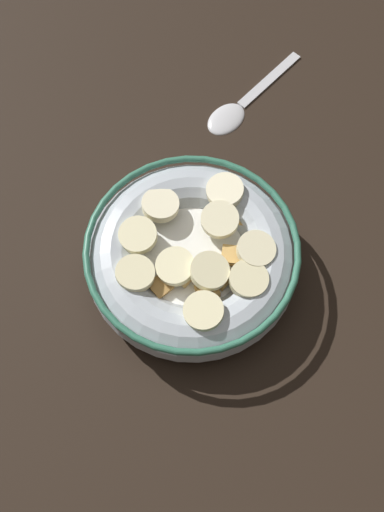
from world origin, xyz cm
name	(u,v)px	position (x,y,z in cm)	size (l,w,h in cm)	color
ground_plane	(192,273)	(0.00, 0.00, -1.00)	(106.37, 106.37, 2.00)	black
cereal_bowl	(192,258)	(0.00, -0.01, 2.66)	(18.68, 18.68, 5.58)	#B2BCC6
spoon	(236,108)	(16.27, 8.35, 0.35)	(13.71, 3.23, 0.80)	silver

